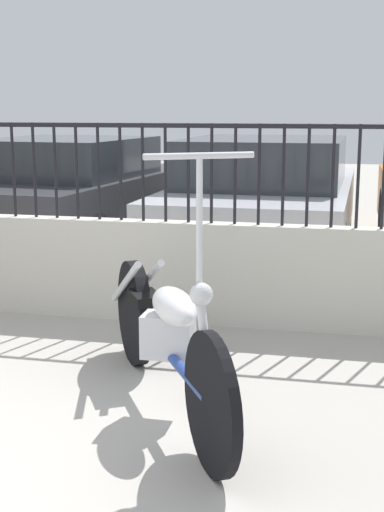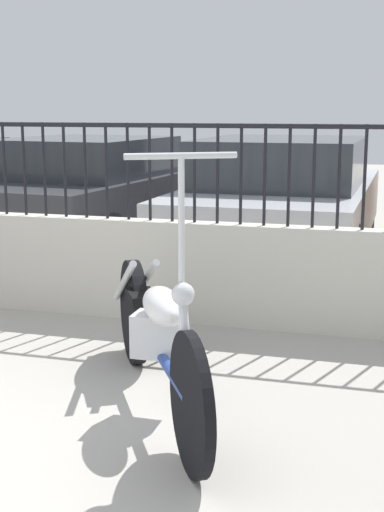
% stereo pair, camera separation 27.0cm
% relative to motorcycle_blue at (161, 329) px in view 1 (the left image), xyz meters
% --- Properties ---
extents(low_wall, '(9.94, 0.18, 0.80)m').
position_rel_motorcycle_blue_xyz_m(low_wall, '(-1.10, 1.56, -0.03)').
color(low_wall, beige).
rests_on(low_wall, ground_plane).
extents(fence_railing, '(9.94, 0.04, 0.76)m').
position_rel_motorcycle_blue_xyz_m(fence_railing, '(-1.10, 1.56, 0.87)').
color(fence_railing, black).
rests_on(fence_railing, low_wall).
extents(motorcycle_blue, '(1.21, 1.99, 1.48)m').
position_rel_motorcycle_blue_xyz_m(motorcycle_blue, '(0.00, 0.00, 0.00)').
color(motorcycle_blue, black).
rests_on(motorcycle_blue, ground_plane).
extents(car_dark_grey, '(2.26, 4.19, 1.33)m').
position_rel_motorcycle_blue_xyz_m(car_dark_grey, '(-2.22, 4.21, 0.25)').
color(car_dark_grey, black).
rests_on(car_dark_grey, ground_plane).
extents(car_silver, '(1.93, 4.37, 1.35)m').
position_rel_motorcycle_blue_xyz_m(car_silver, '(0.11, 4.17, 0.25)').
color(car_silver, black).
rests_on(car_silver, ground_plane).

